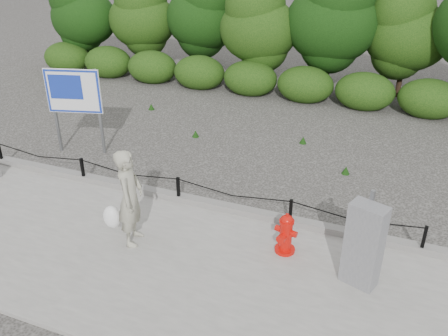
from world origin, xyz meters
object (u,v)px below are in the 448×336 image
fire_hydrant (286,234)px  utility_cabinet (364,245)px  advertising_sign (74,95)px  pedestrian (129,199)px

fire_hydrant → utility_cabinet: bearing=-1.6°
advertising_sign → utility_cabinet: bearing=-34.5°
utility_cabinet → pedestrian: bearing=-155.3°
utility_cabinet → advertising_sign: size_ratio=0.74×
fire_hydrant → utility_cabinet: (1.39, -0.36, 0.38)m
fire_hydrant → advertising_sign: size_ratio=0.36×
fire_hydrant → advertising_sign: (-6.25, 2.30, 1.15)m
fire_hydrant → pedestrian: (-2.80, -0.75, 0.54)m
pedestrian → fire_hydrant: bearing=-89.8°
pedestrian → advertising_sign: bearing=33.7°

